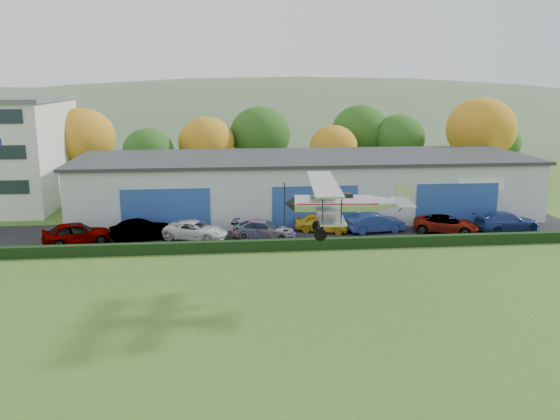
{
  "coord_description": "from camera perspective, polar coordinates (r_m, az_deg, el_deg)",
  "views": [
    {
      "loc": [
        -2.77,
        -24.64,
        12.12
      ],
      "look_at": [
        0.92,
        10.43,
        4.27
      ],
      "focal_mm": 38.03,
      "sensor_mm": 36.0,
      "label": 1
    }
  ],
  "objects": [
    {
      "name": "car_5",
      "position": [
        48.05,
        9.2,
        -1.21
      ],
      "size": [
        4.86,
        2.27,
        1.54
      ],
      "primitive_type": "imported",
      "rotation": [
        0.0,
        0.0,
        1.71
      ],
      "color": "navy",
      "rests_on": "apron"
    },
    {
      "name": "car_1",
      "position": [
        46.26,
        -13.06,
        -1.9
      ],
      "size": [
        5.05,
        3.29,
        1.57
      ],
      "primitive_type": "imported",
      "rotation": [
        0.0,
        0.0,
        1.94
      ],
      "color": "gray",
      "rests_on": "apron"
    },
    {
      "name": "car_3",
      "position": [
        45.6,
        -1.55,
        -1.88
      ],
      "size": [
        5.2,
        3.16,
        1.41
      ],
      "primitive_type": "imported",
      "rotation": [
        0.0,
        0.0,
        1.31
      ],
      "color": "gray",
      "rests_on": "apron"
    },
    {
      "name": "biplane",
      "position": [
        32.8,
        6.01,
        0.81
      ],
      "size": [
        7.11,
        8.17,
        3.05
      ],
      "rotation": [
        0.0,
        0.0,
        -0.1
      ],
      "color": "silver"
    },
    {
      "name": "hangar",
      "position": [
        54.02,
        2.37,
        2.45
      ],
      "size": [
        40.6,
        12.6,
        5.3
      ],
      "color": "#B2B7BC",
      "rests_on": "ground"
    },
    {
      "name": "tree_belt",
      "position": [
        65.68,
        -2.83,
        6.85
      ],
      "size": [
        75.7,
        13.22,
        10.12
      ],
      "color": "#3D2614",
      "rests_on": "ground"
    },
    {
      "name": "car_2",
      "position": [
        45.83,
        -8.13,
        -1.93
      ],
      "size": [
        5.58,
        4.08,
        1.41
      ],
      "primitive_type": "imported",
      "rotation": [
        0.0,
        0.0,
        1.18
      ],
      "color": "silver",
      "rests_on": "apron"
    },
    {
      "name": "car_4",
      "position": [
        47.73,
        4.11,
        -1.21
      ],
      "size": [
        4.72,
        3.18,
        1.49
      ],
      "primitive_type": "imported",
      "rotation": [
        0.0,
        0.0,
        1.21
      ],
      "color": "gold",
      "rests_on": "apron"
    },
    {
      "name": "distant_hills",
      "position": [
        166.56,
        -6.49,
        3.78
      ],
      "size": [
        430.0,
        196.0,
        56.0
      ],
      "color": "#4C6642",
      "rests_on": "ground"
    },
    {
      "name": "apron",
      "position": [
        47.56,
        1.17,
        -2.18
      ],
      "size": [
        48.0,
        9.0,
        0.05
      ],
      "primitive_type": "cube",
      "color": "black",
      "rests_on": "ground"
    },
    {
      "name": "car_7",
      "position": [
        51.15,
        20.96,
        -1.05
      ],
      "size": [
        5.6,
        2.94,
        1.55
      ],
      "primitive_type": "imported",
      "rotation": [
        0.0,
        0.0,
        1.72
      ],
      "color": "navy",
      "rests_on": "apron"
    },
    {
      "name": "ground",
      "position": [
        27.6,
        0.38,
        -13.5
      ],
      "size": [
        300.0,
        300.0,
        0.0
      ],
      "primitive_type": "plane",
      "color": "#3B601E",
      "rests_on": "ground"
    },
    {
      "name": "hedge",
      "position": [
        42.87,
        1.97,
        -3.32
      ],
      "size": [
        46.0,
        0.6,
        0.8
      ],
      "primitive_type": "cube",
      "color": "black",
      "rests_on": "ground"
    },
    {
      "name": "car_6",
      "position": [
        49.04,
        15.68,
        -1.33
      ],
      "size": [
        5.58,
        4.14,
        1.41
      ],
      "primitive_type": "imported",
      "rotation": [
        0.0,
        0.0,
        1.17
      ],
      "color": "gray",
      "rests_on": "apron"
    },
    {
      "name": "car_0",
      "position": [
        46.58,
        -18.96,
        -2.1
      ],
      "size": [
        5.29,
        3.43,
        1.68
      ],
      "primitive_type": "imported",
      "rotation": [
        0.0,
        0.0,
        1.89
      ],
      "color": "gray",
      "rests_on": "apron"
    }
  ]
}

